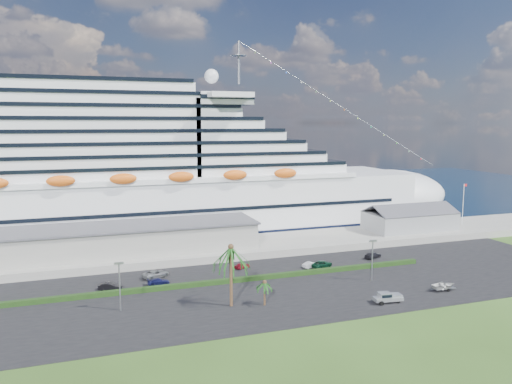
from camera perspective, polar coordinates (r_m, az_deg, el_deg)
name	(u,v)px	position (r m, az deg, el deg)	size (l,w,h in m)	color
ground	(295,308)	(86.99, 4.42, -13.05)	(420.00, 420.00, 0.00)	#2B4818
asphalt_lot	(272,287)	(96.55, 1.78, -10.84)	(140.00, 38.00, 0.12)	black
wharf	(229,247)	(122.75, -3.05, -6.34)	(240.00, 20.00, 1.80)	gray
water	(170,199)	(209.33, -9.86, -0.76)	(420.00, 160.00, 0.02)	black
cruise_ship	(128,176)	(139.62, -14.39, 1.74)	(191.00, 38.00, 54.00)	silver
terminal_building	(123,239)	(117.61, -14.91, -5.17)	(61.00, 15.00, 6.30)	gray
port_shed	(410,220)	(144.78, 17.16, -3.08)	(24.00, 12.31, 7.37)	gray
flagpole	(463,203)	(155.39, 22.60, -1.15)	(1.08, 0.16, 12.00)	silver
hedge	(224,281)	(98.55, -3.69, -10.14)	(88.00, 1.10, 0.90)	black
lamp_post_left	(120,280)	(86.48, -15.33, -9.69)	(1.60, 0.35, 8.27)	gray
lamp_post_right	(372,255)	(101.10, 13.16, -7.05)	(1.60, 0.35, 8.27)	gray
palm_tall	(231,254)	(84.50, -2.89, -7.10)	(8.82, 8.82, 11.13)	#47301E
palm_short	(265,285)	(86.36, 0.99, -10.60)	(3.53, 3.53, 4.56)	#47301E
parked_car_1	(110,286)	(98.49, -16.34, -10.31)	(1.49, 4.29, 1.41)	black
parked_car_2	(156,274)	(103.87, -11.36, -9.16)	(2.49, 5.40, 1.50)	gray
parked_car_3	(159,281)	(99.49, -11.08, -10.00)	(1.71, 4.21, 1.22)	#141748
parked_car_4	(242,265)	(108.12, -1.58, -8.39)	(1.47, 3.66, 1.25)	maroon
parked_car_5	(311,265)	(109.19, 6.28, -8.27)	(1.34, 3.85, 1.27)	silver
parked_car_6	(322,264)	(109.77, 7.54, -8.16)	(2.39, 5.18, 1.44)	#0D3621
parked_car_7	(373,255)	(119.04, 13.20, -7.04)	(1.95, 4.80, 1.39)	black
pickup_truck	(387,297)	(91.27, 14.78, -11.52)	(5.34, 2.46, 1.82)	black
boat_trailer	(444,285)	(100.53, 20.70, -9.95)	(5.29, 3.41, 1.52)	gray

